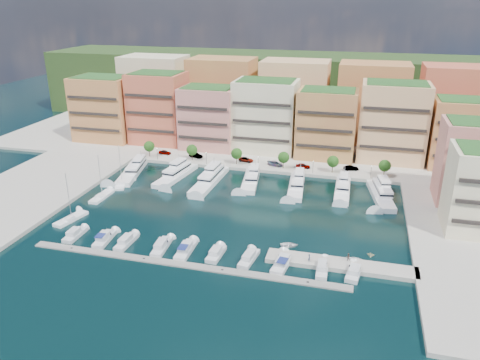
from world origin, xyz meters
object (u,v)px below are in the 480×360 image
(tree_4, at_px, (333,161))
(yacht_6, at_px, (381,193))
(yacht_2, at_px, (210,178))
(cruiser_1, at_px, (104,239))
(yacht_0, at_px, (133,170))
(person_0, at_px, (309,258))
(yacht_1, at_px, (177,174))
(car_1, at_px, (196,155))
(tree_0, at_px, (149,146))
(tree_5, at_px, (385,166))
(yacht_4, at_px, (297,185))
(yacht_5, at_px, (343,188))
(cruiser_7, at_px, (282,263))
(lamppost_0, at_px, (157,152))
(cruiser_4, at_px, (186,250))
(sailboat_1, at_px, (102,197))
(cruiser_0, at_px, (75,235))
(cruiser_8, at_px, (322,269))
(tree_2, at_px, (237,154))
(sailboat_0, at_px, (71,219))
(cruiser_3, at_px, (162,247))
(tender_3, at_px, (371,254))
(cruiser_6, at_px, (249,259))
(car_2, at_px, (246,160))
(tender_0, at_px, (289,245))
(lamppost_3, at_px, (313,165))
(cruiser_9, at_px, (354,273))
(lamppost_1, at_px, (206,156))
(sailboat_2, at_px, (121,185))
(lamppost_2, at_px, (258,160))
(cruiser_2, at_px, (126,242))
(cruiser_5, at_px, (216,254))
(car_4, at_px, (303,166))
(tree_3, at_px, (284,157))
(yacht_3, at_px, (251,179))
(person_1, at_px, (348,257))
(tender_2, at_px, (357,260))
(car_0, at_px, (165,152))
(tree_1, at_px, (192,150))
(car_3, at_px, (275,164))

(tree_4, xyz_separation_m, yacht_6, (14.91, -14.24, -3.53))
(yacht_2, xyz_separation_m, cruiser_1, (-12.44, -42.49, -0.64))
(yacht_0, distance_m, person_0, 75.23)
(yacht_1, relative_size, car_1, 4.32)
(tree_0, distance_m, car_1, 16.80)
(tree_5, relative_size, yacht_4, 0.27)
(yacht_5, height_order, cruiser_7, yacht_5)
(lamppost_0, height_order, cruiser_4, lamppost_0)
(cruiser_7, bearing_deg, cruiser_1, 179.99)
(cruiser_1, bearing_deg, sailboat_1, 121.64)
(cruiser_0, bearing_deg, yacht_5, 36.45)
(yacht_2, height_order, cruiser_8, yacht_2)
(tree_2, distance_m, sailboat_0, 59.26)
(cruiser_3, distance_m, tender_3, 47.26)
(cruiser_6, height_order, car_2, car_2)
(tree_5, height_order, yacht_4, tree_5)
(tree_0, relative_size, tender_0, 1.39)
(yacht_0, height_order, cruiser_4, yacht_0)
(lamppost_3, xyz_separation_m, cruiser_7, (-0.13, -55.82, -3.26))
(lamppost_3, bearing_deg, cruiser_9, -75.07)
(tree_2, relative_size, lamppost_1, 1.35)
(sailboat_2, xyz_separation_m, tender_0, (55.88, -24.24, 0.11))
(lamppost_2, height_order, cruiser_2, lamppost_2)
(cruiser_2, bearing_deg, cruiser_5, 0.03)
(cruiser_9, distance_m, car_4, 62.59)
(tree_5, xyz_separation_m, yacht_4, (-25.50, -13.90, -3.65))
(tree_4, relative_size, tender_0, 1.39)
(cruiser_0, relative_size, cruiser_5, 1.02)
(tree_3, xyz_separation_m, yacht_3, (-7.87, -12.94, -3.53))
(cruiser_4, bearing_deg, person_1, 6.48)
(yacht_4, bearing_deg, yacht_2, -176.32)
(tree_3, bearing_deg, person_1, -66.60)
(cruiser_3, bearing_deg, tree_3, 72.63)
(yacht_5, bearing_deg, cruiser_3, -130.41)
(lamppost_0, bearing_deg, tender_3, -33.02)
(tree_4, xyz_separation_m, lamppost_3, (-6.00, -2.30, -0.92))
(lamppost_3, xyz_separation_m, car_1, (-41.73, 5.32, -1.99))
(cruiser_9, distance_m, tender_2, 5.60)
(yacht_5, bearing_deg, sailboat_0, -150.95)
(tender_3, bearing_deg, yacht_6, 5.40)
(cruiser_4, distance_m, sailboat_2, 46.91)
(lamppost_2, xyz_separation_m, cruiser_9, (32.88, -55.78, -3.28))
(yacht_1, bearing_deg, cruiser_3, -72.38)
(yacht_3, distance_m, person_0, 49.55)
(cruiser_9, bearing_deg, yacht_0, 148.95)
(car_0, bearing_deg, sailboat_0, -178.11)
(yacht_0, height_order, tender_3, yacht_0)
(tender_3, xyz_separation_m, person_1, (-4.86, -4.80, 1.42))
(tree_1, xyz_separation_m, cruiser_2, (4.94, -58.09, -4.20))
(car_3, bearing_deg, yacht_1, 132.01)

